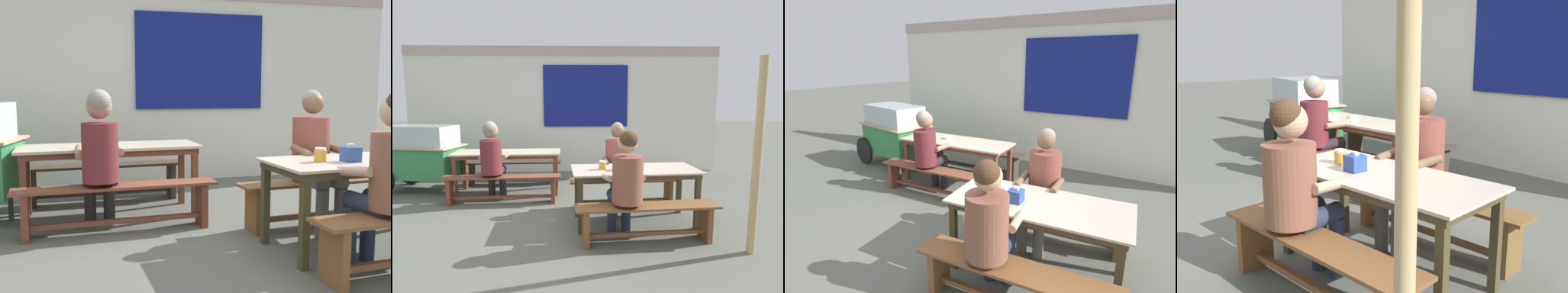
% 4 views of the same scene
% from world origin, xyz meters
% --- Properties ---
extents(ground_plane, '(40.00, 40.00, 0.00)m').
position_xyz_m(ground_plane, '(0.00, 0.00, 0.00)').
color(ground_plane, '#5E6159').
extents(backdrop_wall, '(6.82, 0.23, 2.75)m').
position_xyz_m(backdrop_wall, '(0.01, 2.91, 1.44)').
color(backdrop_wall, silver).
rests_on(backdrop_wall, ground_plane).
extents(dining_table_far, '(1.83, 0.73, 0.73)m').
position_xyz_m(dining_table_far, '(-0.89, 1.19, 0.65)').
color(dining_table_far, beige).
rests_on(dining_table_far, ground_plane).
extents(dining_table_near, '(1.66, 0.83, 0.73)m').
position_xyz_m(dining_table_near, '(1.05, -0.26, 0.65)').
color(dining_table_near, beige).
rests_on(dining_table_near, ground_plane).
extents(bench_far_back, '(1.82, 0.38, 0.44)m').
position_xyz_m(bench_far_back, '(-0.92, 1.80, 0.30)').
color(bench_far_back, '#443427').
rests_on(bench_far_back, ground_plane).
extents(bench_far_front, '(1.83, 0.35, 0.44)m').
position_xyz_m(bench_far_front, '(-0.86, 0.59, 0.29)').
color(bench_far_front, brown).
rests_on(bench_far_front, ground_plane).
extents(bench_near_back, '(1.63, 0.40, 0.44)m').
position_xyz_m(bench_near_back, '(1.01, 0.35, 0.29)').
color(bench_near_back, brown).
rests_on(bench_near_back, ground_plane).
extents(person_left_back_turned, '(0.43, 0.53, 1.29)m').
position_xyz_m(person_left_back_turned, '(-1.01, 0.64, 0.74)').
color(person_left_back_turned, '#2B2228').
rests_on(person_left_back_turned, ground_plane).
extents(person_near_front, '(0.49, 0.55, 1.28)m').
position_xyz_m(person_near_front, '(0.86, -0.82, 0.73)').
color(person_near_front, '#273149').
rests_on(person_near_front, ground_plane).
extents(person_right_near_table, '(0.46, 0.60, 1.28)m').
position_xyz_m(person_right_near_table, '(0.90, 0.27, 0.72)').
color(person_right_near_table, '#605D57').
rests_on(person_right_near_table, ground_plane).
extents(tissue_box, '(0.12, 0.12, 0.14)m').
position_xyz_m(tissue_box, '(0.87, -0.35, 0.78)').
color(tissue_box, '#2D4D9B').
rests_on(tissue_box, dining_table_near).
extents(condiment_jar, '(0.09, 0.09, 0.11)m').
position_xyz_m(condiment_jar, '(0.63, -0.30, 0.78)').
color(condiment_jar, gold).
rests_on(condiment_jar, dining_table_near).
extents(soup_bowl, '(0.14, 0.14, 0.04)m').
position_xyz_m(soup_bowl, '(-1.08, 1.23, 0.74)').
color(soup_bowl, silver).
rests_on(soup_bowl, dining_table_far).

